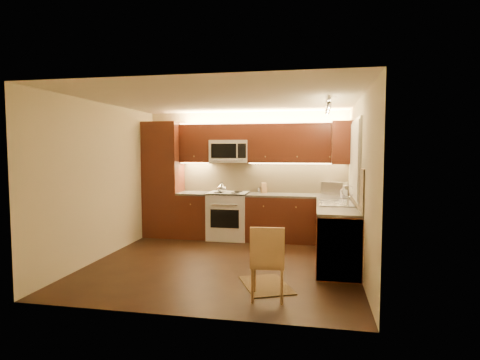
% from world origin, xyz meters
% --- Properties ---
extents(floor, '(4.00, 4.00, 0.01)m').
position_xyz_m(floor, '(0.00, 0.00, 0.00)').
color(floor, black).
rests_on(floor, ground).
extents(ceiling, '(4.00, 4.00, 0.01)m').
position_xyz_m(ceiling, '(0.00, 0.00, 2.50)').
color(ceiling, beige).
rests_on(ceiling, ground).
extents(wall_back, '(4.00, 0.01, 2.50)m').
position_xyz_m(wall_back, '(0.00, 2.00, 1.25)').
color(wall_back, '#C3B58E').
rests_on(wall_back, ground).
extents(wall_front, '(4.00, 0.01, 2.50)m').
position_xyz_m(wall_front, '(0.00, -2.00, 1.25)').
color(wall_front, '#C3B58E').
rests_on(wall_front, ground).
extents(wall_left, '(0.01, 4.00, 2.50)m').
position_xyz_m(wall_left, '(-2.00, 0.00, 1.25)').
color(wall_left, '#C3B58E').
rests_on(wall_left, ground).
extents(wall_right, '(0.01, 4.00, 2.50)m').
position_xyz_m(wall_right, '(2.00, 0.00, 1.25)').
color(wall_right, '#C3B58E').
rests_on(wall_right, ground).
extents(pantry, '(0.70, 0.60, 2.30)m').
position_xyz_m(pantry, '(-1.65, 1.70, 1.15)').
color(pantry, '#47190F').
rests_on(pantry, floor).
extents(base_cab_back_left, '(0.62, 0.60, 0.86)m').
position_xyz_m(base_cab_back_left, '(-0.99, 1.70, 0.43)').
color(base_cab_back_left, '#47190F').
rests_on(base_cab_back_left, floor).
extents(counter_back_left, '(0.62, 0.60, 0.04)m').
position_xyz_m(counter_back_left, '(-0.99, 1.70, 0.88)').
color(counter_back_left, '#312E2D').
rests_on(counter_back_left, base_cab_back_left).
extents(base_cab_back_right, '(1.92, 0.60, 0.86)m').
position_xyz_m(base_cab_back_right, '(1.04, 1.70, 0.43)').
color(base_cab_back_right, '#47190F').
rests_on(base_cab_back_right, floor).
extents(counter_back_right, '(1.92, 0.60, 0.04)m').
position_xyz_m(counter_back_right, '(1.04, 1.70, 0.88)').
color(counter_back_right, '#312E2D').
rests_on(counter_back_right, base_cab_back_right).
extents(base_cab_right, '(0.60, 2.00, 0.86)m').
position_xyz_m(base_cab_right, '(1.70, 0.40, 0.43)').
color(base_cab_right, '#47190F').
rests_on(base_cab_right, floor).
extents(counter_right, '(0.60, 2.00, 0.04)m').
position_xyz_m(counter_right, '(1.70, 0.40, 0.88)').
color(counter_right, '#312E2D').
rests_on(counter_right, base_cab_right).
extents(dishwasher, '(0.58, 0.60, 0.84)m').
position_xyz_m(dishwasher, '(1.70, -0.30, 0.43)').
color(dishwasher, silver).
rests_on(dishwasher, floor).
extents(backsplash_back, '(3.30, 0.02, 0.60)m').
position_xyz_m(backsplash_back, '(0.35, 1.99, 1.20)').
color(backsplash_back, tan).
rests_on(backsplash_back, wall_back).
extents(backsplash_right, '(0.02, 2.00, 0.60)m').
position_xyz_m(backsplash_right, '(1.99, 0.40, 1.20)').
color(backsplash_right, tan).
rests_on(backsplash_right, wall_right).
extents(upper_cab_back_left, '(0.62, 0.35, 0.75)m').
position_xyz_m(upper_cab_back_left, '(-0.99, 1.82, 1.88)').
color(upper_cab_back_left, '#47190F').
rests_on(upper_cab_back_left, wall_back).
extents(upper_cab_back_right, '(1.92, 0.35, 0.75)m').
position_xyz_m(upper_cab_back_right, '(1.04, 1.82, 1.88)').
color(upper_cab_back_right, '#47190F').
rests_on(upper_cab_back_right, wall_back).
extents(upper_cab_bridge, '(0.76, 0.35, 0.31)m').
position_xyz_m(upper_cab_bridge, '(-0.30, 1.82, 2.09)').
color(upper_cab_bridge, '#47190F').
rests_on(upper_cab_bridge, wall_back).
extents(upper_cab_right_corner, '(0.35, 0.50, 0.75)m').
position_xyz_m(upper_cab_right_corner, '(1.82, 1.40, 1.88)').
color(upper_cab_right_corner, '#47190F').
rests_on(upper_cab_right_corner, wall_right).
extents(stove, '(0.76, 0.65, 0.92)m').
position_xyz_m(stove, '(-0.30, 1.68, 0.46)').
color(stove, silver).
rests_on(stove, floor).
extents(microwave, '(0.76, 0.38, 0.44)m').
position_xyz_m(microwave, '(-0.30, 1.81, 1.72)').
color(microwave, silver).
rests_on(microwave, wall_back).
extents(window_frame, '(0.03, 1.44, 1.24)m').
position_xyz_m(window_frame, '(1.99, 0.55, 1.60)').
color(window_frame, silver).
rests_on(window_frame, wall_right).
extents(window_blinds, '(0.02, 1.36, 1.16)m').
position_xyz_m(window_blinds, '(1.97, 0.55, 1.60)').
color(window_blinds, silver).
rests_on(window_blinds, wall_right).
extents(sink, '(0.52, 0.86, 0.15)m').
position_xyz_m(sink, '(1.70, 0.55, 0.98)').
color(sink, silver).
rests_on(sink, counter_right).
extents(faucet, '(0.20, 0.04, 0.30)m').
position_xyz_m(faucet, '(1.88, 0.55, 1.05)').
color(faucet, silver).
rests_on(faucet, counter_right).
extents(track_light_bar, '(0.04, 1.20, 0.03)m').
position_xyz_m(track_light_bar, '(1.55, 0.40, 2.46)').
color(track_light_bar, silver).
rests_on(track_light_bar, ceiling).
extents(kettle, '(0.19, 0.19, 0.21)m').
position_xyz_m(kettle, '(-0.40, 1.56, 1.03)').
color(kettle, silver).
rests_on(kettle, stove).
extents(toaster_oven, '(0.50, 0.44, 0.25)m').
position_xyz_m(toaster_oven, '(1.73, 1.80, 1.02)').
color(toaster_oven, silver).
rests_on(toaster_oven, counter_back_right).
extents(knife_block, '(0.12, 0.16, 0.20)m').
position_xyz_m(knife_block, '(0.37, 1.88, 1.00)').
color(knife_block, '#AF844F').
rests_on(knife_block, counter_back_right).
extents(spice_jar_a, '(0.05, 0.05, 0.10)m').
position_xyz_m(spice_jar_a, '(0.26, 1.94, 0.95)').
color(spice_jar_a, silver).
rests_on(spice_jar_a, counter_back_right).
extents(spice_jar_b, '(0.06, 0.06, 0.09)m').
position_xyz_m(spice_jar_b, '(0.33, 1.90, 0.95)').
color(spice_jar_b, olive).
rests_on(spice_jar_b, counter_back_right).
extents(spice_jar_c, '(0.05, 0.05, 0.10)m').
position_xyz_m(spice_jar_c, '(0.30, 1.85, 0.95)').
color(spice_jar_c, silver).
rests_on(spice_jar_c, counter_back_right).
extents(spice_jar_d, '(0.06, 0.06, 0.10)m').
position_xyz_m(spice_jar_d, '(0.41, 1.92, 0.95)').
color(spice_jar_d, '#9A5C2E').
rests_on(spice_jar_d, counter_back_right).
extents(soap_bottle, '(0.13, 0.13, 0.21)m').
position_xyz_m(soap_bottle, '(1.87, 1.34, 1.01)').
color(soap_bottle, silver).
rests_on(soap_bottle, counter_right).
extents(rug, '(0.82, 0.96, 0.01)m').
position_xyz_m(rug, '(0.77, -0.90, 0.01)').
color(rug, black).
rests_on(rug, floor).
extents(dining_chair, '(0.42, 0.42, 0.88)m').
position_xyz_m(dining_chair, '(0.84, -1.33, 0.44)').
color(dining_chair, '#AF844F').
rests_on(dining_chair, floor).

